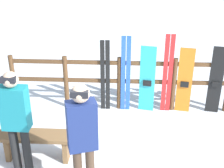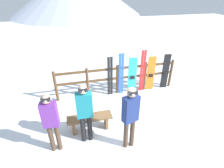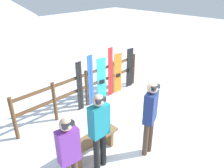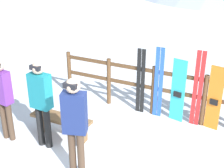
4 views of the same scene
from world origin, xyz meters
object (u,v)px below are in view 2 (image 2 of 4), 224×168
snowboard_orange (151,74)px  snowboard_black_stripe (165,72)px  bench (90,120)px  snowboard_cyan (132,76)px  person_navy (130,114)px  ski_pair_red (142,71)px  ski_pair_black (110,77)px  person_purple (51,119)px  ski_pair_blue (121,74)px  person_teal (85,110)px

snowboard_orange → snowboard_black_stripe: size_ratio=0.97×
bench → snowboard_black_stripe: 3.73m
bench → snowboard_cyan: (1.88, 1.72, 0.37)m
person_navy → ski_pair_red: (1.39, 2.57, -0.23)m
bench → person_navy: person_navy is taller
snowboard_cyan → snowboard_orange: size_ratio=1.02×
ski_pair_black → snowboard_cyan: (0.87, -0.00, -0.06)m
snowboard_black_stripe → person_purple: bearing=-152.2°
person_navy → ski_pair_red: size_ratio=1.06×
ski_pair_blue → snowboard_black_stripe: size_ratio=1.13×
ski_pair_black → snowboard_orange: (1.65, -0.00, -0.07)m
ski_pair_blue → person_navy: bearing=-101.6°
person_purple → ski_pair_red: person_purple is taller
person_teal → ski_pair_red: bearing=40.9°
ski_pair_black → person_teal: bearing=-118.5°
ski_pair_black → snowboard_black_stripe: 2.28m
snowboard_cyan → ski_pair_blue: bearing=179.6°
ski_pair_red → snowboard_black_stripe: 1.00m
snowboard_cyan → snowboard_black_stripe: (1.40, 0.00, 0.01)m
ski_pair_red → snowboard_orange: (0.36, -0.00, -0.14)m
snowboard_black_stripe → ski_pair_red: bearing=179.8°
snowboard_black_stripe → bench: bearing=-152.3°
person_purple → ski_pair_black: person_purple is taller
bench → snowboard_black_stripe: (3.28, 1.72, 0.38)m
snowboard_orange → ski_pair_blue: bearing=179.8°
person_teal → person_navy: 1.14m
ski_pair_black → snowboard_black_stripe: size_ratio=1.06×
person_navy → ski_pair_red: bearing=61.6°
person_purple → person_navy: (1.85, -0.33, 0.06)m
ski_pair_blue → snowboard_orange: (1.22, -0.00, -0.12)m
ski_pair_blue → snowboard_cyan: ski_pair_blue is taller
bench → ski_pair_blue: size_ratio=0.78×
person_purple → ski_pair_blue: bearing=43.2°
person_teal → person_navy: person_navy is taller
person_teal → ski_pair_red: person_teal is taller
bench → ski_pair_black: 2.04m
person_teal → snowboard_cyan: bearing=46.2°
person_teal → ski_pair_blue: (1.57, 2.10, -0.21)m
ski_pair_blue → person_purple: bearing=-136.8°
person_navy → ski_pair_black: (0.10, 2.57, -0.30)m
snowboard_cyan → person_purple: bearing=-141.7°
ski_pair_black → ski_pair_blue: (0.43, 0.00, 0.05)m
bench → snowboard_cyan: 2.58m
ski_pair_blue → snowboard_black_stripe: bearing=-0.1°
bench → snowboard_black_stripe: bearing=27.7°
person_navy → snowboard_cyan: (0.98, 2.57, -0.36)m
person_navy → snowboard_black_stripe: 3.52m
person_navy → ski_pair_blue: person_navy is taller
ski_pair_blue → snowboard_cyan: (0.45, -0.00, -0.11)m
person_teal → bench: bearing=70.5°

